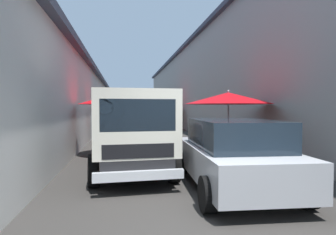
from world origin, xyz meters
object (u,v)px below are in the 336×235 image
vendor_by_crates (171,123)px  fruit_stall_far_right (111,108)px  fruit_stall_near_right (119,106)px  fruit_stall_mid_lane (228,104)px  delivery_truck (132,135)px  hatchback_car (232,154)px  fruit_stall_near_left (167,109)px  plastic_stool (163,129)px

vendor_by_crates → fruit_stall_far_right: bearing=149.6°
fruit_stall_near_right → fruit_stall_mid_lane: (-5.32, -3.60, 0.01)m
fruit_stall_near_right → delivery_truck: fruit_stall_near_right is taller
fruit_stall_near_right → fruit_stall_mid_lane: size_ratio=0.84×
fruit_stall_near_right → fruit_stall_far_right: 4.01m
fruit_stall_mid_lane → hatchback_car: bearing=160.3°
fruit_stall_near_right → fruit_stall_mid_lane: bearing=-145.9°
delivery_truck → vendor_by_crates: bearing=-16.1°
fruit_stall_near_right → vendor_by_crates: bearing=-67.3°
fruit_stall_mid_lane → fruit_stall_near_left: size_ratio=1.08×
fruit_stall_mid_lane → fruit_stall_far_right: 4.04m
fruit_stall_near_right → vendor_by_crates: 3.20m
fruit_stall_mid_lane → vendor_by_crates: fruit_stall_mid_lane is taller
fruit_stall_far_right → fruit_stall_near_left: 12.52m
fruit_stall_near_left → delivery_truck: fruit_stall_near_left is taller
fruit_stall_far_right → delivery_truck: bearing=-169.2°
fruit_stall_near_left → delivery_truck: bearing=167.9°
fruit_stall_mid_lane → plastic_stool: fruit_stall_mid_lane is taller
fruit_stall_near_right → vendor_by_crates: fruit_stall_near_right is taller
fruit_stall_mid_lane → vendor_by_crates: (6.50, 0.78, -0.94)m
vendor_by_crates → plastic_stool: 2.85m
fruit_stall_mid_lane → plastic_stool: (9.29, 0.84, -1.51)m
fruit_stall_mid_lane → fruit_stall_far_right: (1.32, 3.82, -0.15)m
fruit_stall_far_right → vendor_by_crates: bearing=-30.4°
fruit_stall_near_right → hatchback_car: fruit_stall_near_right is taller
fruit_stall_far_right → plastic_stool: bearing=-20.5°
fruit_stall_near_left → fruit_stall_mid_lane: bearing=179.8°
fruit_stall_near_right → plastic_stool: fruit_stall_near_right is taller
fruit_stall_mid_lane → fruit_stall_near_left: fruit_stall_mid_lane is taller
delivery_truck → vendor_by_crates: size_ratio=3.22×
delivery_truck → vendor_by_crates: delivery_truck is taller
delivery_truck → hatchback_car: bearing=-122.1°
fruit_stall_far_right → delivery_truck: 3.34m
fruit_stall_near_left → delivery_truck: 15.49m
fruit_stall_mid_lane → plastic_stool: size_ratio=6.59×
fruit_stall_near_left → plastic_stool: fruit_stall_near_left is taller
delivery_truck → plastic_stool: bearing=-11.9°
hatchback_car → plastic_stool: 12.49m
fruit_stall_far_right → delivery_truck: size_ratio=0.45×
fruit_stall_near_right → fruit_stall_far_right: (-4.00, 0.21, -0.14)m
hatchback_car → delivery_truck: bearing=57.9°
fruit_stall_far_right → fruit_stall_mid_lane: bearing=-109.1°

